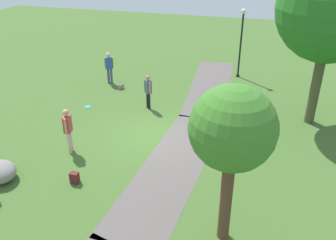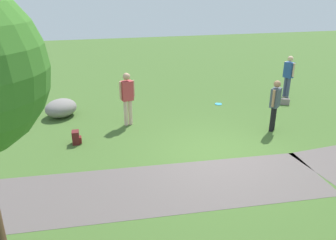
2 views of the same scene
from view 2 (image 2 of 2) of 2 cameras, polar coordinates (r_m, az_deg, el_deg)
name	(u,v)px [view 2 (image 2 of 2)]	position (r m, az deg, el deg)	size (l,w,h in m)	color
ground_plane	(215,153)	(9.44, 8.11, -5.57)	(48.00, 48.00, 0.00)	#42632A
footpath_segment_mid	(157,188)	(7.81, -1.86, -11.53)	(8.14, 2.70, 0.01)	#5C5250
lawn_boulder	(61,108)	(12.45, -17.87, 1.97)	(1.53, 1.56, 0.63)	gray
woman_with_handbag	(288,74)	(14.72, 19.94, 7.49)	(0.34, 0.50, 1.74)	#454D71
man_near_boulder	(127,95)	(10.96, -6.99, 4.26)	(0.51, 0.31, 1.78)	beige
passerby_on_path	(275,102)	(10.97, 17.87, 2.93)	(0.43, 0.42, 1.65)	black
handbag_on_grass	(285,101)	(13.93, 19.46, 3.06)	(0.36, 0.36, 0.31)	gray
backpack_by_boulder	(25,120)	(12.09, -23.27, 0.02)	(0.28, 0.26, 0.40)	gray
spare_backpack_on_lawn	(76,138)	(10.16, -15.47, -2.92)	(0.27, 0.29, 0.40)	#591B1B
frisbee_on_grass	(218,104)	(13.37, 8.64, 2.73)	(0.28, 0.28, 0.02)	#33A6DE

